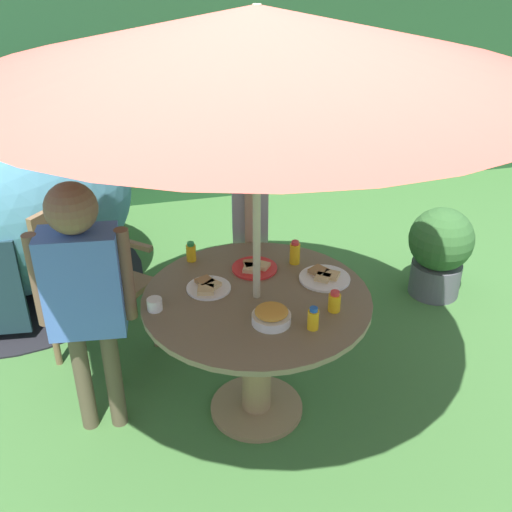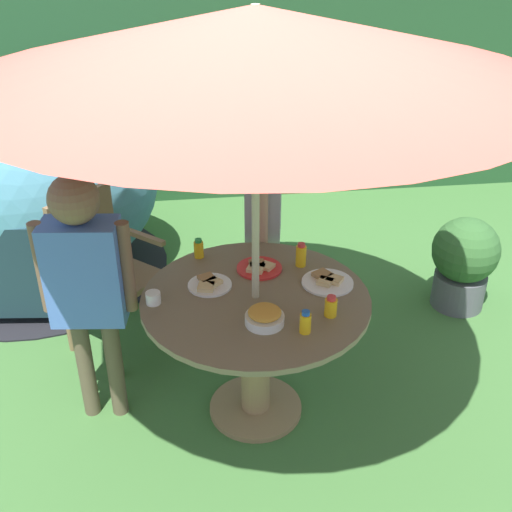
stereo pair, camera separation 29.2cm
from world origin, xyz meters
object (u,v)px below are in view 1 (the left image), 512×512
(patio_umbrella, at_px, (257,40))
(plate_far_right, at_px, (208,287))
(wooden_chair, at_px, (87,273))
(potted_plant, at_px, (440,249))
(snack_bowl, at_px, (271,316))
(child_in_blue_shirt, at_px, (83,283))
(child_in_grey_shirt, at_px, (249,199))
(juice_bottle_center_back, at_px, (313,319))
(plate_near_right, at_px, (255,267))
(plate_far_left, at_px, (324,277))
(juice_bottle_near_left, at_px, (191,252))
(cup_near, at_px, (155,304))
(juice_bottle_center_front, at_px, (295,253))
(garden_table, at_px, (257,331))
(juice_bottle_mid_left, at_px, (334,302))

(patio_umbrella, distance_m, plate_far_right, 1.21)
(wooden_chair, xyz_separation_m, potted_plant, (2.32, 0.10, -0.20))
(patio_umbrella, relative_size, snack_bowl, 13.26)
(patio_umbrella, xyz_separation_m, child_in_blue_shirt, (-0.80, 0.09, -1.05))
(child_in_grey_shirt, bearing_deg, juice_bottle_center_back, 12.46)
(child_in_grey_shirt, relative_size, juice_bottle_center_back, 12.57)
(child_in_grey_shirt, xyz_separation_m, plate_near_right, (-0.10, -0.53, -0.15))
(plate_far_left, bearing_deg, juice_bottle_near_left, 150.65)
(juice_bottle_near_left, relative_size, juice_bottle_center_back, 0.97)
(wooden_chair, relative_size, plate_near_right, 4.07)
(child_in_grey_shirt, height_order, cup_near, child_in_grey_shirt)
(plate_near_right, height_order, juice_bottle_near_left, juice_bottle_near_left)
(patio_umbrella, bearing_deg, child_in_grey_shirt, 79.11)
(wooden_chair, bearing_deg, child_in_grey_shirt, -45.35)
(juice_bottle_center_front, bearing_deg, child_in_grey_shirt, 103.55)
(potted_plant, distance_m, plate_near_right, 1.61)
(cup_near, bearing_deg, patio_umbrella, -0.79)
(plate_far_left, height_order, juice_bottle_center_back, juice_bottle_center_back)
(plate_far_right, relative_size, cup_near, 3.06)
(child_in_blue_shirt, relative_size, plate_near_right, 5.76)
(garden_table, relative_size, juice_bottle_center_back, 10.05)
(garden_table, height_order, juice_bottle_near_left, juice_bottle_near_left)
(potted_plant, distance_m, juice_bottle_center_front, 1.42)
(garden_table, height_order, patio_umbrella, patio_umbrella)
(juice_bottle_near_left, xyz_separation_m, juice_bottle_center_front, (0.53, -0.16, 0.01))
(patio_umbrella, height_order, child_in_blue_shirt, patio_umbrella)
(juice_bottle_near_left, bearing_deg, plate_far_left, -29.35)
(juice_bottle_center_front, distance_m, juice_bottle_mid_left, 0.47)
(plate_far_right, height_order, plate_far_left, same)
(snack_bowl, distance_m, juice_bottle_center_back, 0.19)
(child_in_grey_shirt, bearing_deg, child_in_blue_shirt, -43.17)
(plate_far_right, bearing_deg, plate_near_right, 25.74)
(garden_table, bearing_deg, plate_far_left, 11.45)
(juice_bottle_center_back, bearing_deg, juice_bottle_near_left, 120.30)
(garden_table, distance_m, juice_bottle_mid_left, 0.46)
(plate_far_right, relative_size, plate_far_left, 0.85)
(garden_table, bearing_deg, cup_near, 179.21)
(potted_plant, xyz_separation_m, juice_bottle_near_left, (-1.75, -0.41, 0.43))
(potted_plant, relative_size, juice_bottle_mid_left, 6.16)
(garden_table, height_order, snack_bowl, snack_bowl)
(juice_bottle_near_left, distance_m, cup_near, 0.48)
(plate_near_right, distance_m, juice_bottle_center_front, 0.23)
(plate_far_left, relative_size, juice_bottle_center_front, 1.99)
(plate_far_left, xyz_separation_m, juice_bottle_center_front, (-0.10, 0.19, 0.05))
(wooden_chair, distance_m, juice_bottle_center_front, 1.22)
(snack_bowl, relative_size, plate_near_right, 0.76)
(potted_plant, bearing_deg, garden_table, -150.84)
(wooden_chair, height_order, plate_far_right, wooden_chair)
(juice_bottle_near_left, relative_size, juice_bottle_center_front, 0.83)
(garden_table, bearing_deg, child_in_blue_shirt, 173.29)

